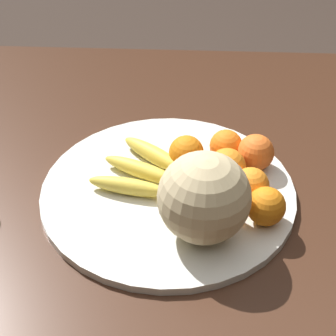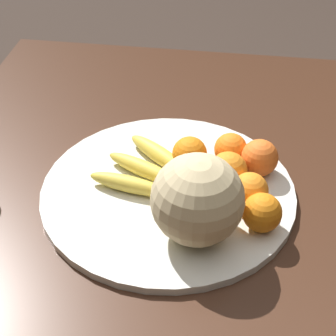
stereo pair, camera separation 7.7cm
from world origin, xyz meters
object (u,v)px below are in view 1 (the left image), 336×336
Objects in this scene: orange_mid_center at (227,167)px; orange_front_right at (251,186)px; orange_top_small at (188,178)px; orange_front_left at (186,153)px; orange_back_right at (256,153)px; banana_bunch at (145,170)px; orange_back_left at (226,146)px; kitchen_table at (183,259)px; orange_side_extra at (266,207)px; melon at (204,198)px; fruit_bowl at (168,192)px.

orange_front_right is at bearing 40.77° from orange_mid_center.
orange_front_right is 0.11m from orange_top_small.
orange_back_right is (-0.00, 0.13, 0.00)m from orange_front_left.
orange_front_left is at bearing -130.49° from banana_bunch.
orange_front_left reaches higher than orange_top_small.
orange_mid_center reaches higher than orange_front_right.
orange_back_right reaches higher than orange_back_left.
kitchen_table is 18.79× the size of orange_mid_center.
orange_side_extra is (0.08, 0.14, 0.00)m from orange_top_small.
orange_front_left is at bearing -127.83° from orange_front_right.
orange_front_left is at bearing -70.09° from orange_back_left.
orange_back_left is at bearing -132.64° from banana_bunch.
banana_bunch is at bearing -65.69° from orange_front_left.
melon is 2.29× the size of orange_front_left.
orange_front_right reaches higher than fruit_bowl.
orange_front_right is at bearing 81.39° from fruit_bowl.
orange_top_small is (0.07, 0.01, -0.00)m from orange_front_left.
kitchen_table is 0.13m from fruit_bowl.
fruit_bowl is at bearing -98.61° from orange_front_right.
banana_bunch is 0.09m from orange_top_small.
fruit_bowl is 0.19m from orange_back_right.
orange_front_right is at bearing 18.78° from orange_back_left.
melon reaches higher than fruit_bowl.
orange_mid_center is 1.11× the size of orange_back_left.
orange_back_right reaches higher than orange_front_left.
fruit_bowl is at bearing -66.07° from orange_back_right.
orange_back_right is 0.15m from orange_side_extra.
orange_side_extra is (0.15, 0.01, -0.00)m from orange_back_right.
orange_mid_center is at bearing -0.66° from orange_back_left.
kitchen_table is 6.75× the size of banana_bunch.
orange_mid_center is at bearing 161.84° from melon.
orange_back_left is (-0.10, 0.11, 0.04)m from fruit_bowl.
orange_side_extra is at bearing 178.00° from banana_bunch.
kitchen_table is 2.84× the size of fruit_bowl.
orange_side_extra is (0.18, 0.06, 0.00)m from orange_back_left.
banana_bunch is 0.22m from orange_back_right.
orange_side_extra reaches higher than orange_front_right.
orange_front_left is 0.07m from orange_top_small.
orange_mid_center is at bearing 143.40° from kitchen_table.
orange_front_right is 0.06m from orange_side_extra.
orange_front_left is at bearing -119.63° from orange_mid_center.
kitchen_table is 0.19m from orange_mid_center.
orange_back_right is (-0.18, 0.10, -0.04)m from melon.
fruit_bowl is 3.06× the size of melon.
orange_front_right is 1.03× the size of orange_back_left.
banana_bunch is 2.99× the size of orange_front_right.
melon reaches higher than orange_back_right.
orange_front_left is 1.02× the size of orange_front_right.
banana_bunch is (-0.14, -0.11, -0.06)m from melon.
orange_mid_center is 0.07m from orange_back_right.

